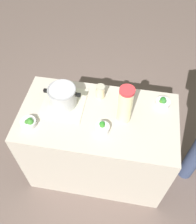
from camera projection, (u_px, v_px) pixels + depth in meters
name	position (u px, v px, depth m)	size (l,w,h in m)	color
ground_plane	(98.00, 165.00, 2.57)	(8.00, 8.00, 0.00)	#6F5C56
counter_slab	(98.00, 145.00, 2.22)	(1.23, 0.67, 0.87)	beige
dish_cloth	(64.00, 103.00, 1.95)	(0.34, 0.35, 0.01)	beige
cooking_pot	(63.00, 96.00, 1.88)	(0.29, 0.22, 0.16)	#B7B7BC
lemonade_pitcher	(125.00, 105.00, 1.74)	(0.11, 0.11, 0.32)	beige
mason_jar	(100.00, 92.00, 1.95)	(0.07, 0.07, 0.12)	beige
broccoli_bowl_front	(102.00, 128.00, 1.77)	(0.10, 0.10, 0.07)	silver
broccoli_bowl_center	(163.00, 102.00, 1.92)	(0.11, 0.11, 0.08)	silver
broccoli_bowl_back	(29.00, 123.00, 1.80)	(0.12, 0.12, 0.07)	silver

